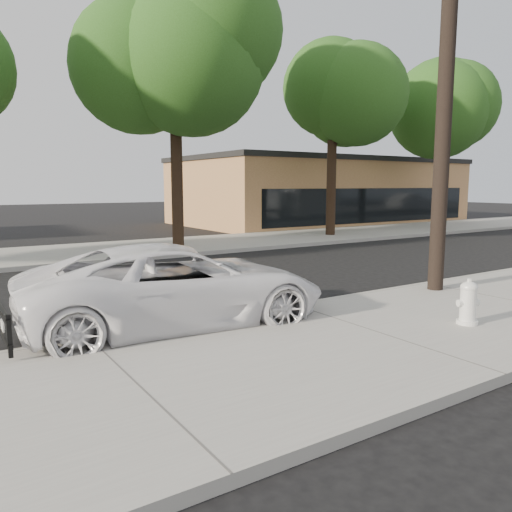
# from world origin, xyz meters

# --- Properties ---
(ground) EXTENTS (120.00, 120.00, 0.00)m
(ground) POSITION_xyz_m (0.00, 0.00, 0.00)
(ground) COLOR black
(ground) RESTS_ON ground
(near_sidewalk) EXTENTS (90.00, 4.40, 0.15)m
(near_sidewalk) POSITION_xyz_m (0.00, -4.30, 0.07)
(near_sidewalk) COLOR gray
(near_sidewalk) RESTS_ON ground
(far_sidewalk) EXTENTS (90.00, 5.00, 0.15)m
(far_sidewalk) POSITION_xyz_m (0.00, 8.50, 0.07)
(far_sidewalk) COLOR gray
(far_sidewalk) RESTS_ON ground
(curb_near) EXTENTS (90.00, 0.12, 0.16)m
(curb_near) POSITION_xyz_m (0.00, -2.10, 0.07)
(curb_near) COLOR #9E9B93
(curb_near) RESTS_ON ground
(building_main) EXTENTS (18.00, 10.00, 4.00)m
(building_main) POSITION_xyz_m (16.00, 16.00, 2.00)
(building_main) COLOR #A16A43
(building_main) RESTS_ON ground
(utility_pole) EXTENTS (1.40, 0.34, 9.00)m
(utility_pole) POSITION_xyz_m (3.60, -2.70, 4.70)
(utility_pole) COLOR black
(utility_pole) RESTS_ON near_sidewalk
(tree_c) EXTENTS (4.96, 4.80, 9.55)m
(tree_c) POSITION_xyz_m (2.22, 7.64, 6.91)
(tree_c) COLOR black
(tree_c) RESTS_ON far_sidewalk
(tree_d) EXTENTS (4.50, 4.35, 8.75)m
(tree_d) POSITION_xyz_m (10.20, 7.95, 6.37)
(tree_d) COLOR black
(tree_d) RESTS_ON far_sidewalk
(tree_e) EXTENTS (4.80, 4.65, 9.25)m
(tree_e) POSITION_xyz_m (18.21, 7.74, 6.70)
(tree_e) COLOR black
(tree_e) RESTS_ON far_sidewalk
(police_cruiser) EXTENTS (5.56, 2.98, 1.48)m
(police_cruiser) POSITION_xyz_m (-2.36, -1.80, 0.74)
(police_cruiser) COLOR white
(police_cruiser) RESTS_ON ground
(fire_hydrant) EXTENTS (0.40, 0.36, 0.74)m
(fire_hydrant) POSITION_xyz_m (1.64, -4.84, 0.51)
(fire_hydrant) COLOR white
(fire_hydrant) RESTS_ON near_sidewalk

